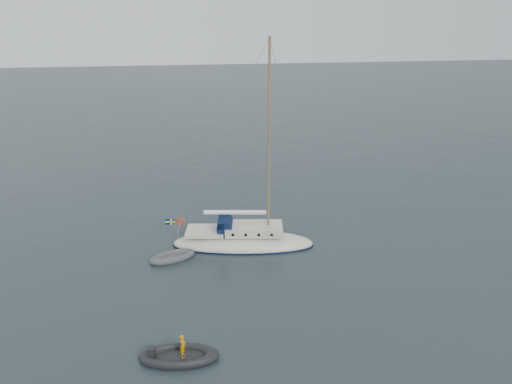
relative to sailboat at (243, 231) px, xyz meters
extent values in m
plane|color=black|center=(3.48, -1.46, -1.04)|extent=(300.00, 300.00, 0.00)
ellipsoid|color=beige|center=(0.00, 0.00, -0.89)|extent=(9.20, 2.86, 1.53)
cube|color=beige|center=(0.71, 0.00, 0.16)|extent=(3.68, 1.94, 0.56)
cube|color=beige|center=(-2.46, 0.00, 0.00)|extent=(2.45, 1.94, 0.26)
cylinder|color=#0C1937|center=(-1.18, 0.00, 0.44)|extent=(0.98, 1.69, 0.98)
cube|color=#0C1937|center=(-1.38, 0.00, 0.65)|extent=(0.46, 1.69, 0.41)
cylinder|color=olive|center=(1.63, 0.00, 6.01)|extent=(0.15, 0.15, 12.27)
cylinder|color=olive|center=(1.63, 0.00, 6.62)|extent=(0.05, 2.25, 0.05)
cylinder|color=olive|center=(-0.51, 0.00, 1.26)|extent=(4.29, 0.10, 0.10)
cylinder|color=white|center=(-0.51, 0.00, 1.31)|extent=(3.99, 0.29, 0.29)
cylinder|color=gray|center=(-4.09, 0.00, 0.44)|extent=(0.04, 2.25, 0.04)
torus|color=#F43000|center=(-4.14, 0.61, 0.44)|extent=(0.55, 0.10, 0.55)
cylinder|color=olive|center=(-4.45, 0.00, 0.34)|extent=(0.03, 0.03, 0.92)
cube|color=navy|center=(-4.76, 0.00, 0.64)|extent=(0.61, 0.02, 0.39)
cube|color=yellow|center=(-4.76, 0.00, 0.64)|extent=(0.63, 0.03, 0.09)
cube|color=yellow|center=(-4.64, 0.00, 0.64)|extent=(0.09, 0.03, 0.41)
cylinder|color=black|center=(-0.62, 0.98, 0.16)|extent=(0.18, 0.06, 0.18)
cylinder|color=black|center=(-0.62, -0.98, 0.16)|extent=(0.18, 0.06, 0.18)
cylinder|color=black|center=(0.20, 0.98, 0.16)|extent=(0.18, 0.06, 0.18)
cylinder|color=black|center=(0.20, -0.98, 0.16)|extent=(0.18, 0.06, 0.18)
cylinder|color=black|center=(1.02, 0.98, 0.16)|extent=(0.18, 0.06, 0.18)
cylinder|color=black|center=(1.02, -0.98, 0.16)|extent=(0.18, 0.06, 0.18)
cylinder|color=black|center=(1.84, 0.98, 0.16)|extent=(0.18, 0.06, 0.18)
cylinder|color=black|center=(1.84, -0.98, 0.16)|extent=(0.18, 0.06, 0.18)
cube|color=#4A4B4F|center=(-4.65, -1.10, -0.92)|extent=(1.80, 0.74, 0.11)
cube|color=black|center=(-4.82, -10.95, -0.92)|extent=(2.18, 0.91, 0.11)
cube|color=black|center=(-6.00, -10.95, -0.64)|extent=(0.32, 0.32, 0.54)
imported|color=#D58800|center=(-4.64, -10.95, -0.34)|extent=(0.29, 0.41, 1.08)
camera|label=1|loc=(-5.24, -29.43, 12.88)|focal=35.00mm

